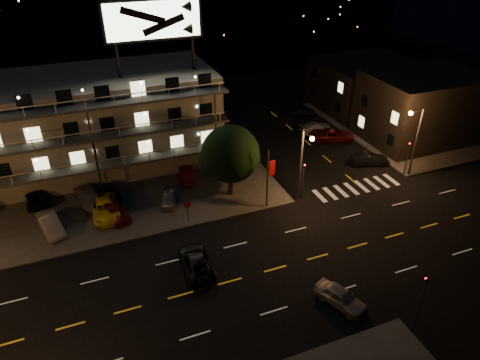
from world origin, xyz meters
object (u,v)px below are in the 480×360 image
object	(u,v)px
lot_car_2	(105,208)
road_car_east	(341,297)
lot_car_7	(88,195)
lot_car_4	(169,198)
tree	(230,156)
road_car_west	(196,261)
side_car_0	(370,159)

from	to	relation	value
lot_car_2	road_car_east	world-z (taller)	lot_car_2
lot_car_7	lot_car_4	bearing A→B (deg)	143.00
lot_car_2	tree	bearing A→B (deg)	-5.85
tree	lot_car_4	world-z (taller)	tree
lot_car_7	road_car_east	distance (m)	26.54
lot_car_4	lot_car_7	distance (m)	8.20
road_car_west	tree	bearing A→B (deg)	-121.77
lot_car_4	road_car_west	world-z (taller)	road_car_west
road_car_west	lot_car_4	bearing A→B (deg)	-87.65
lot_car_4	road_car_east	size ratio (longest dim) A/B	0.88
side_car_0	lot_car_7	bearing A→B (deg)	101.85
lot_car_2	lot_car_7	world-z (taller)	lot_car_2
lot_car_2	lot_car_4	xyz separation A→B (m)	(6.20, -0.18, -0.13)
side_car_0	road_car_east	size ratio (longest dim) A/B	1.06
lot_car_2	lot_car_4	distance (m)	6.20
lot_car_4	side_car_0	world-z (taller)	side_car_0
lot_car_7	side_car_0	xyz separation A→B (m)	(31.36, -3.78, -0.18)
lot_car_2	side_car_0	size ratio (longest dim) A/B	1.24
lot_car_7	road_car_west	bearing A→B (deg)	105.75
lot_car_7	road_car_west	xyz separation A→B (m)	(7.42, -13.29, -0.18)
road_car_east	lot_car_7	bearing A→B (deg)	104.75
lot_car_7	road_car_east	bearing A→B (deg)	114.51
lot_car_2	side_car_0	world-z (taller)	lot_car_2
tree	lot_car_2	world-z (taller)	tree
lot_car_2	road_car_west	world-z (taller)	lot_car_2
lot_car_4	road_car_east	distance (m)	19.73
lot_car_7	road_car_west	size ratio (longest dim) A/B	1.00
road_car_west	side_car_0	bearing A→B (deg)	-155.43
lot_car_4	road_car_west	distance (m)	10.01
tree	lot_car_4	xyz separation A→B (m)	(-6.32, 0.74, -3.91)
lot_car_4	lot_car_7	world-z (taller)	lot_car_7
tree	lot_car_7	world-z (taller)	tree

